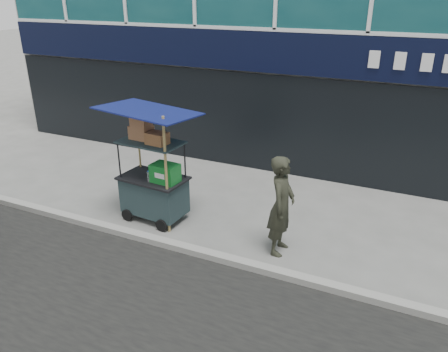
% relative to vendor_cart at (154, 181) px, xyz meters
% --- Properties ---
extents(ground, '(80.00, 80.00, 0.00)m').
position_rel_vendor_cart_xyz_m(ground, '(1.22, -0.61, -0.81)').
color(ground, '#5E5E5A').
rests_on(ground, ground).
extents(curb, '(80.00, 0.18, 0.12)m').
position_rel_vendor_cart_xyz_m(curb, '(1.22, -0.81, -0.75)').
color(curb, gray).
rests_on(curb, ground).
extents(vendor_cart, '(1.78, 1.33, 2.30)m').
position_rel_vendor_cart_xyz_m(vendor_cart, '(0.00, 0.00, 0.00)').
color(vendor_cart, '#18282A').
rests_on(vendor_cart, ground).
extents(vendor_man, '(0.44, 0.66, 1.77)m').
position_rel_vendor_cart_xyz_m(vendor_man, '(2.60, -0.09, 0.08)').
color(vendor_man, '#26281D').
rests_on(vendor_man, ground).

